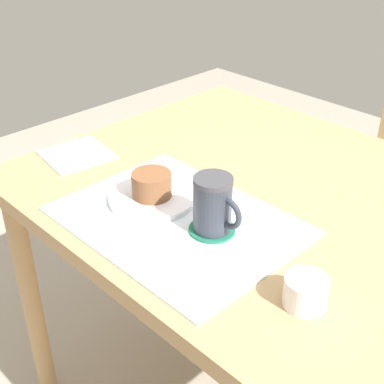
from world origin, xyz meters
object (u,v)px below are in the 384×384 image
Objects in this scene: coffee_mug at (214,204)px; pastry at (152,184)px; dining_table at (269,226)px; pastry_plate at (152,198)px; sugar_bowl at (306,292)px.

pastry is at bearing -176.76° from coffee_mug.
dining_table is 5.92× the size of pastry_plate.
pastry reaches higher than sugar_bowl.
dining_table is at bearing 53.18° from pastry_plate.
dining_table is at bearing 53.18° from pastry.
coffee_mug reaches higher than pastry.
pastry_plate is (-0.15, -0.20, 0.09)m from dining_table.
coffee_mug is (0.16, 0.01, 0.02)m from pastry.
sugar_bowl is at bearing -43.00° from dining_table.
dining_table is at bearing 137.00° from sugar_bowl.
dining_table is 0.35m from sugar_bowl.
coffee_mug is at bearing 3.24° from pastry_plate.
pastry_plate is 0.40m from sugar_bowl.
coffee_mug is (0.16, 0.01, 0.05)m from pastry_plate.
pastry_plate is 0.17m from coffee_mug.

